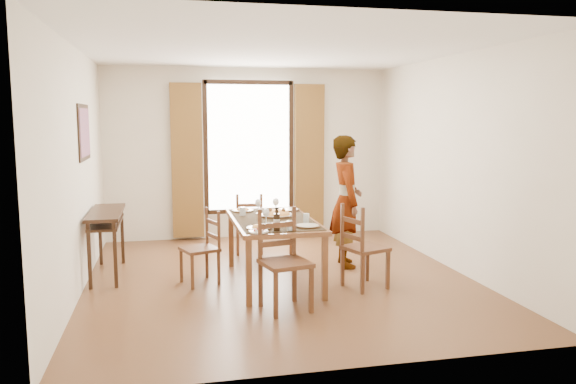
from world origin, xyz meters
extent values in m
plane|color=#493216|center=(0.00, 0.00, 0.00)|extent=(5.00, 5.00, 0.00)
cube|color=silver|center=(0.00, 2.50, 1.35)|extent=(4.50, 0.10, 2.70)
cube|color=silver|center=(0.00, -2.50, 1.35)|extent=(4.50, 0.10, 2.70)
cube|color=silver|center=(-2.25, 0.00, 1.35)|extent=(0.10, 5.00, 2.70)
cube|color=silver|center=(2.25, 0.00, 1.35)|extent=(0.10, 5.00, 2.70)
cube|color=white|center=(0.00, 0.00, 2.72)|extent=(4.50, 5.00, 0.04)
cube|color=white|center=(0.00, 2.47, 1.45)|extent=(1.30, 0.04, 2.00)
cube|color=brown|center=(-0.98, 2.41, 1.25)|extent=(0.48, 0.10, 2.40)
cube|color=brown|center=(0.98, 2.41, 1.25)|extent=(0.48, 0.10, 2.40)
cube|color=black|center=(-2.24, 0.60, 1.75)|extent=(0.02, 0.86, 0.66)
cube|color=#CE4A26|center=(-2.23, 0.60, 1.75)|extent=(0.01, 0.76, 0.56)
cube|color=#311D10|center=(-2.03, 0.60, 0.78)|extent=(0.38, 1.20, 0.04)
cube|color=#311D10|center=(-2.03, 0.60, 0.66)|extent=(0.34, 1.10, 0.03)
cube|color=#311D10|center=(-2.17, 0.05, 0.38)|extent=(0.04, 0.04, 0.76)
cube|color=#311D10|center=(-2.17, 1.15, 0.38)|extent=(0.04, 0.04, 0.76)
cube|color=#311D10|center=(-1.89, 0.05, 0.38)|extent=(0.04, 0.04, 0.76)
cube|color=#311D10|center=(-1.89, 1.15, 0.38)|extent=(0.04, 0.04, 0.76)
cube|color=brown|center=(-0.10, -0.10, 0.72)|extent=(0.93, 1.70, 0.05)
cube|color=black|center=(-0.10, -0.10, 0.75)|extent=(0.85, 1.56, 0.01)
cube|color=brown|center=(-0.50, -0.89, 0.35)|extent=(0.06, 0.06, 0.70)
cube|color=brown|center=(-0.50, 0.69, 0.35)|extent=(0.06, 0.06, 0.70)
cube|color=brown|center=(0.30, -0.89, 0.35)|extent=(0.06, 0.06, 0.70)
cube|color=brown|center=(0.30, 0.69, 0.35)|extent=(0.06, 0.06, 0.70)
cube|color=#52301B|center=(-0.95, 0.01, 0.41)|extent=(0.49, 0.49, 0.04)
cube|color=#52301B|center=(-1.16, 0.11, 0.20)|extent=(0.04, 0.04, 0.41)
cube|color=#52301B|center=(-0.85, 0.22, 0.20)|extent=(0.04, 0.04, 0.41)
cube|color=#52301B|center=(-1.04, -0.20, 0.20)|extent=(0.04, 0.04, 0.41)
cube|color=#52301B|center=(-0.74, -0.08, 0.20)|extent=(0.04, 0.04, 0.41)
cube|color=#52301B|center=(-0.84, 0.23, 0.64)|extent=(0.03, 0.03, 0.45)
cube|color=#52301B|center=(-0.73, -0.08, 0.64)|extent=(0.03, 0.03, 0.45)
cube|color=#52301B|center=(-0.79, 0.07, 0.55)|extent=(0.14, 0.32, 0.05)
cube|color=#52301B|center=(-0.79, 0.07, 0.71)|extent=(0.14, 0.32, 0.05)
cube|color=#52301B|center=(-0.17, 1.38, 0.41)|extent=(0.43, 0.43, 0.04)
cube|color=#52301B|center=(0.02, 1.52, 0.21)|extent=(0.04, 0.04, 0.41)
cube|color=#52301B|center=(-0.02, 1.19, 0.21)|extent=(0.04, 0.04, 0.41)
cube|color=#52301B|center=(-0.31, 1.56, 0.21)|extent=(0.04, 0.04, 0.41)
cube|color=#52301B|center=(-0.35, 1.23, 0.21)|extent=(0.04, 0.04, 0.41)
cube|color=#52301B|center=(-0.02, 1.18, 0.64)|extent=(0.03, 0.03, 0.46)
cube|color=#52301B|center=(-0.35, 1.22, 0.64)|extent=(0.03, 0.03, 0.46)
cube|color=#52301B|center=(-0.19, 1.20, 0.55)|extent=(0.33, 0.06, 0.05)
cube|color=#52301B|center=(-0.19, 1.20, 0.72)|extent=(0.33, 0.06, 0.05)
cube|color=#52301B|center=(-0.16, -1.08, 0.48)|extent=(0.54, 0.54, 0.04)
cube|color=#52301B|center=(-0.31, -1.31, 0.24)|extent=(0.04, 0.04, 0.48)
cube|color=#52301B|center=(-0.39, -0.94, 0.24)|extent=(0.04, 0.04, 0.48)
cube|color=#52301B|center=(0.07, -1.23, 0.24)|extent=(0.04, 0.04, 0.48)
cube|color=#52301B|center=(-0.02, -0.85, 0.24)|extent=(0.04, 0.04, 0.48)
cube|color=#52301B|center=(-0.39, -0.93, 0.75)|extent=(0.04, 0.04, 0.53)
cube|color=#52301B|center=(-0.02, -0.84, 0.75)|extent=(0.04, 0.04, 0.53)
cube|color=#52301B|center=(-0.21, -0.88, 0.64)|extent=(0.38, 0.11, 0.05)
cube|color=#52301B|center=(-0.21, -0.88, 0.83)|extent=(0.38, 0.11, 0.05)
cube|color=#52301B|center=(0.88, -0.54, 0.46)|extent=(0.54, 0.54, 0.04)
cube|color=#52301B|center=(1.11, -0.65, 0.23)|extent=(0.04, 0.04, 0.46)
cube|color=#52301B|center=(0.77, -0.77, 0.23)|extent=(0.04, 0.04, 0.46)
cube|color=#52301B|center=(0.99, -0.31, 0.23)|extent=(0.04, 0.04, 0.46)
cube|color=#52301B|center=(0.65, -0.43, 0.23)|extent=(0.04, 0.04, 0.46)
cube|color=#52301B|center=(0.76, -0.77, 0.71)|extent=(0.04, 0.04, 0.51)
cube|color=#52301B|center=(0.64, -0.43, 0.71)|extent=(0.04, 0.04, 0.51)
cube|color=#52301B|center=(0.70, -0.60, 0.61)|extent=(0.14, 0.35, 0.05)
cube|color=#52301B|center=(0.70, -0.60, 0.79)|extent=(0.14, 0.35, 0.05)
imported|color=#95969D|center=(0.96, 0.41, 0.85)|extent=(0.70, 0.54, 1.70)
cylinder|color=silver|center=(0.22, -0.41, 0.81)|extent=(0.07, 0.07, 0.10)
cylinder|color=silver|center=(-0.42, 0.19, 0.81)|extent=(0.07, 0.07, 0.10)
cylinder|color=silver|center=(-0.05, -0.81, 0.81)|extent=(0.07, 0.07, 0.10)
camera|label=1|loc=(-1.30, -6.42, 1.93)|focal=35.00mm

